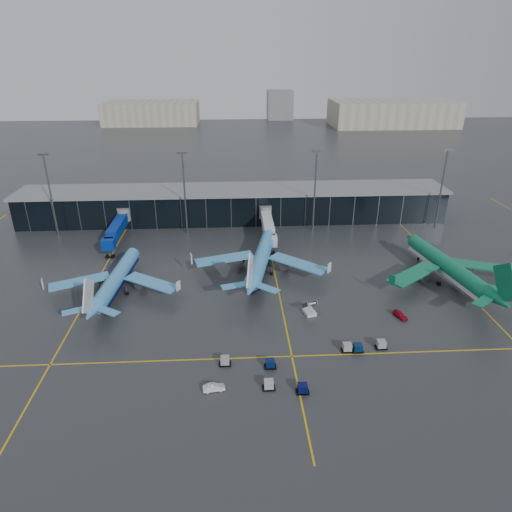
{
  "coord_description": "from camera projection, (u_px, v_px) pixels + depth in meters",
  "views": [
    {
      "loc": [
        -0.74,
        -85.2,
        53.36
      ],
      "look_at": [
        5.0,
        18.0,
        6.0
      ],
      "focal_mm": 32.0,
      "sensor_mm": 36.0,
      "label": 1
    }
  ],
  "objects": [
    {
      "name": "taxi_lines",
      "position": [
        278.0,
        291.0,
        109.73
      ],
      "size": [
        220.0,
        120.0,
        0.02
      ],
      "color": "gold",
      "rests_on": "ground"
    },
    {
      "name": "service_van_red",
      "position": [
        400.0,
        315.0,
        98.71
      ],
      "size": [
        2.74,
        4.12,
        1.3
      ],
      "primitive_type": "imported",
      "rotation": [
        0.0,
        0.0,
        0.35
      ],
      "color": "maroon",
      "rests_on": "ground"
    },
    {
      "name": "baggage_carts",
      "position": [
        309.0,
        362.0,
        83.7
      ],
      "size": [
        32.5,
        13.15,
        1.7
      ],
      "color": "black",
      "rests_on": "ground"
    },
    {
      "name": "service_van_white",
      "position": [
        214.0,
        387.0,
        77.65
      ],
      "size": [
        3.92,
        1.84,
        1.24
      ],
      "primitive_type": "imported",
      "rotation": [
        0.0,
        0.0,
        1.71
      ],
      "color": "silver",
      "rests_on": "ground"
    },
    {
      "name": "mobile_airstair",
      "position": [
        309.0,
        311.0,
        100.08
      ],
      "size": [
        2.95,
        3.66,
        3.45
      ],
      "rotation": [
        0.0,
        0.0,
        0.26
      ],
      "color": "silver",
      "rests_on": "ground"
    },
    {
      "name": "ground",
      "position": [
        238.0,
        316.0,
        99.6
      ],
      "size": [
        600.0,
        600.0,
        0.0
      ],
      "primitive_type": "plane",
      "color": "#282B2D",
      "rests_on": "ground"
    },
    {
      "name": "jet_bridges",
      "position": [
        117.0,
        229.0,
        134.96
      ],
      "size": [
        94.0,
        27.5,
        7.2
      ],
      "color": "#595B60",
      "rests_on": "ground"
    },
    {
      "name": "airliner_aer_lingus",
      "position": [
        449.0,
        257.0,
        112.08
      ],
      "size": [
        43.39,
        47.66,
        12.99
      ],
      "primitive_type": null,
      "rotation": [
        0.0,
        0.0,
        0.16
      ],
      "color": "#0D6F49",
      "rests_on": "ground"
    },
    {
      "name": "airliner_klm_near",
      "position": [
        262.0,
        249.0,
        117.03
      ],
      "size": [
        43.92,
        47.81,
        12.67
      ],
      "primitive_type": null,
      "rotation": [
        0.0,
        0.0,
        -0.21
      ],
      "color": "#3F95D0",
      "rests_on": "ground"
    },
    {
      "name": "flood_masts",
      "position": [
        250.0,
        189.0,
        139.49
      ],
      "size": [
        203.0,
        0.5,
        25.5
      ],
      "color": "#595B60",
      "rests_on": "ground"
    },
    {
      "name": "distant_hangars",
      "position": [
        297.0,
        112.0,
        343.62
      ],
      "size": [
        260.0,
        71.0,
        22.0
      ],
      "color": "#B2AD99",
      "rests_on": "ground"
    },
    {
      "name": "airliner_arkefly",
      "position": [
        116.0,
        270.0,
        107.33
      ],
      "size": [
        35.75,
        39.86,
        11.42
      ],
      "primitive_type": null,
      "rotation": [
        0.0,
        0.0,
        -0.09
      ],
      "color": "#4296D9",
      "rests_on": "ground"
    },
    {
      "name": "terminal_pier",
      "position": [
        234.0,
        204.0,
        153.62
      ],
      "size": [
        142.0,
        17.0,
        10.7
      ],
      "color": "black",
      "rests_on": "ground"
    }
  ]
}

